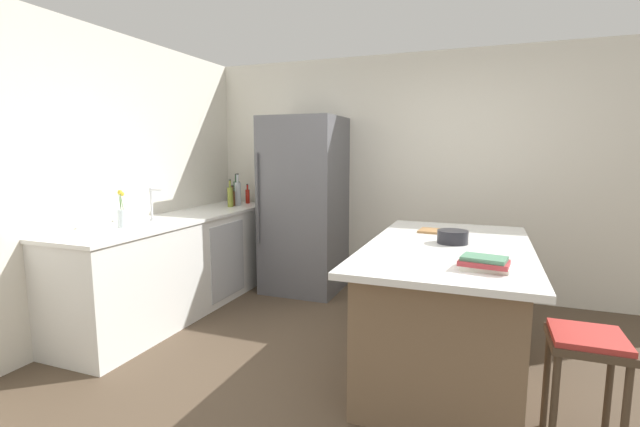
{
  "coord_description": "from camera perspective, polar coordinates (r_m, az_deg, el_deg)",
  "views": [
    {
      "loc": [
        0.7,
        -2.65,
        1.56
      ],
      "look_at": [
        -0.7,
        1.03,
        1.0
      ],
      "focal_mm": 24.6,
      "sensor_mm": 36.0,
      "label": 1
    }
  ],
  "objects": [
    {
      "name": "ground_plane",
      "position": [
        3.15,
        5.58,
        -21.6
      ],
      "size": [
        7.2,
        7.2,
        0.0
      ],
      "primitive_type": "plane",
      "color": "#4C3D2D"
    },
    {
      "name": "wall_rear",
      "position": [
        4.95,
        12.68,
        4.88
      ],
      "size": [
        6.0,
        0.1,
        2.6
      ],
      "primitive_type": "cube",
      "color": "silver",
      "rests_on": "ground_plane"
    },
    {
      "name": "wall_left",
      "position": [
        4.12,
        -29.15,
        3.46
      ],
      "size": [
        0.1,
        6.0,
        2.6
      ],
      "primitive_type": "cube",
      "color": "silver",
      "rests_on": "ground_plane"
    },
    {
      "name": "counter_run_left",
      "position": [
        4.55,
        -17.65,
        -6.2
      ],
      "size": [
        0.68,
        2.65,
        0.93
      ],
      "color": "silver",
      "rests_on": "ground_plane"
    },
    {
      "name": "kitchen_island",
      "position": [
        3.31,
        16.06,
        -11.59
      ],
      "size": [
        1.09,
        1.94,
        0.91
      ],
      "color": "#7A6047",
      "rests_on": "ground_plane"
    },
    {
      "name": "refrigerator",
      "position": [
        4.89,
        -2.07,
        1.09
      ],
      "size": [
        0.82,
        0.78,
        1.93
      ],
      "color": "#56565B",
      "rests_on": "ground_plane"
    },
    {
      "name": "bar_stool",
      "position": [
        2.71,
        31.33,
        -15.52
      ],
      "size": [
        0.36,
        0.36,
        0.65
      ],
      "color": "#473828",
      "rests_on": "ground_plane"
    },
    {
      "name": "sink_faucet",
      "position": [
        4.25,
        -20.94,
        1.21
      ],
      "size": [
        0.15,
        0.05,
        0.3
      ],
      "color": "silver",
      "rests_on": "counter_run_left"
    },
    {
      "name": "flower_vase",
      "position": [
        3.98,
        -24.37,
        -0.14
      ],
      "size": [
        0.08,
        0.08,
        0.31
      ],
      "color": "silver",
      "rests_on": "counter_run_left"
    },
    {
      "name": "hot_sauce_bottle",
      "position": [
        5.4,
        -9.4,
        2.29
      ],
      "size": [
        0.05,
        0.05,
        0.24
      ],
      "color": "red",
      "rests_on": "counter_run_left"
    },
    {
      "name": "wine_bottle",
      "position": [
        5.37,
        -10.79,
        2.8
      ],
      "size": [
        0.07,
        0.07,
        0.36
      ],
      "color": "#19381E",
      "rests_on": "counter_run_left"
    },
    {
      "name": "soda_bottle",
      "position": [
        5.24,
        -10.64,
        2.67
      ],
      "size": [
        0.07,
        0.07,
        0.37
      ],
      "color": "silver",
      "rests_on": "counter_run_left"
    },
    {
      "name": "syrup_bottle",
      "position": [
        5.18,
        -11.33,
        2.04
      ],
      "size": [
        0.06,
        0.06,
        0.24
      ],
      "color": "#5B3319",
      "rests_on": "counter_run_left"
    },
    {
      "name": "olive_oil_bottle",
      "position": [
        5.09,
        -11.6,
        2.21
      ],
      "size": [
        0.06,
        0.06,
        0.31
      ],
      "color": "olive",
      "rests_on": "counter_run_left"
    },
    {
      "name": "cookbook_stack",
      "position": [
        2.58,
        20.54,
        -6.08
      ],
      "size": [
        0.28,
        0.21,
        0.08
      ],
      "color": "silver",
      "rests_on": "kitchen_island"
    },
    {
      "name": "mixing_bowl",
      "position": [
        3.24,
        16.86,
        -2.92
      ],
      "size": [
        0.21,
        0.21,
        0.09
      ],
      "color": "black",
      "rests_on": "kitchen_island"
    },
    {
      "name": "cutting_board",
      "position": [
        3.65,
        15.62,
        -2.28
      ],
      "size": [
        0.37,
        0.23,
        0.02
      ],
      "color": "#9E7042",
      "rests_on": "kitchen_island"
    }
  ]
}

